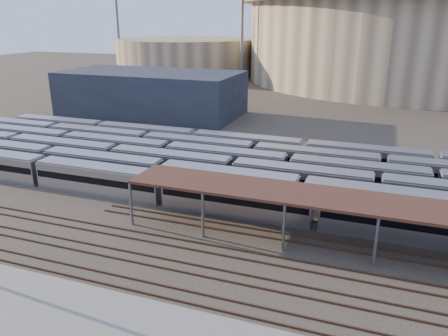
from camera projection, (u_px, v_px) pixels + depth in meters
name	position (u px, v px, depth m)	size (l,w,h in m)	color
ground	(193.00, 241.00, 45.25)	(420.00, 420.00, 0.00)	#383026
apron	(55.00, 318.00, 33.50)	(50.00, 9.00, 0.20)	gray
subway_trains	(259.00, 171.00, 60.51)	(128.33, 23.90, 3.60)	#B3B3B8
inspection_shed	(429.00, 213.00, 40.09)	(60.30, 6.00, 5.30)	#5D5C62
empty_tracks	(172.00, 265.00, 40.78)	(170.00, 9.62, 0.18)	#4C3323
stadium	(414.00, 34.00, 156.24)	(124.00, 124.00, 32.50)	tan
secondary_arena	(187.00, 56.00, 177.82)	(56.00, 56.00, 14.00)	tan
service_building	(151.00, 93.00, 103.77)	(42.00, 20.00, 10.00)	#1E232D
floodlight_0	(242.00, 22.00, 145.93)	(4.00, 1.00, 38.40)	#5D5C62
floodlight_1	(117.00, 21.00, 172.54)	(4.00, 1.00, 38.40)	#5D5C62
floodlight_3	(323.00, 21.00, 183.92)	(4.00, 1.00, 38.40)	#5D5C62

